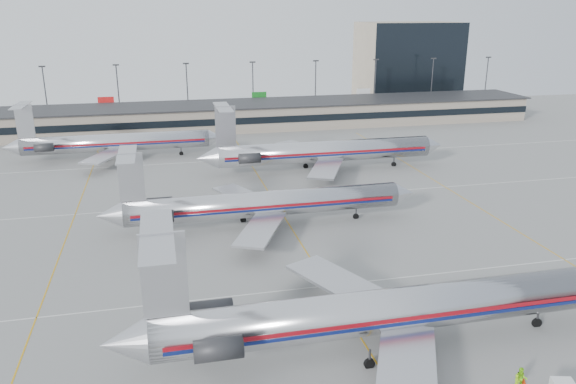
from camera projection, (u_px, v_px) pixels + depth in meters
name	position (u px, v px, depth m)	size (l,w,h in m)	color
ground	(359.00, 335.00, 52.44)	(260.00, 260.00, 0.00)	gray
apron_markings	(328.00, 286.00, 61.70)	(160.00, 0.15, 0.02)	silver
terminal	(228.00, 116.00, 142.20)	(162.00, 17.00, 6.25)	gray
light_mast_row	(221.00, 87.00, 153.50)	(163.60, 0.40, 15.28)	#38383D
distant_building	(407.00, 63.00, 180.31)	(30.00, 20.00, 25.00)	tan
jet_foreground	(384.00, 311.00, 49.28)	(49.53, 29.16, 12.96)	silver
jet_second_row	(259.00, 204.00, 77.37)	(44.51, 26.21, 11.65)	silver
jet_third_row	(320.00, 151.00, 104.22)	(47.47, 29.20, 12.98)	silver
jet_back_row	(113.00, 142.00, 112.86)	(43.01, 26.46, 11.76)	silver
ramp_worker_near	(517.00, 383.00, 44.40)	(0.57, 0.37, 1.56)	#90CF13
ramp_worker_far	(521.00, 379.00, 44.61)	(0.96, 0.75, 1.97)	#8BE715
cone_right	(524.00, 380.00, 45.53)	(0.42, 0.42, 0.57)	red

